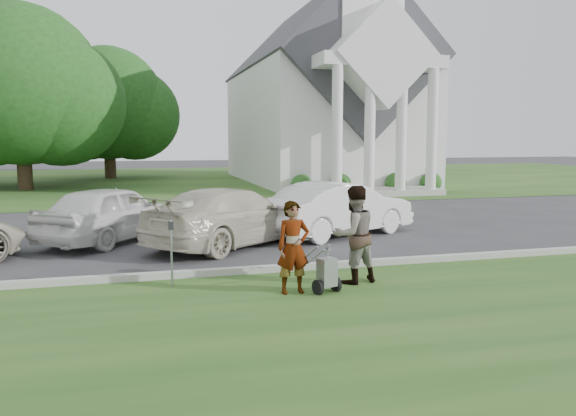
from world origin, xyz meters
name	(u,v)px	position (x,y,z in m)	size (l,w,h in m)	color
ground	(260,280)	(0.00, 0.00, 0.00)	(120.00, 120.00, 0.00)	#333335
grass_strip	(304,331)	(0.00, -3.00, 0.01)	(80.00, 7.00, 0.01)	#1E4919
church_lawn	(173,180)	(0.00, 27.00, 0.01)	(80.00, 30.00, 0.01)	#1E4919
curb	(254,270)	(0.00, 0.55, 0.07)	(80.00, 0.18, 0.15)	#9E9E93
church	(322,86)	(9.00, 23.11, 5.94)	(9.19, 19.00, 24.10)	white
tree_left	(20,92)	(-8.01, 21.99, 5.11)	(10.63, 8.40, 9.71)	#332316
tree_back	(108,109)	(-4.01, 29.99, 4.73)	(9.61, 7.60, 8.89)	#332316
striping_cart	(327,273)	(0.95, -1.21, 0.37)	(0.65, 0.99, 0.86)	black
person_left	(293,248)	(0.38, -1.07, 0.82)	(0.60, 0.39, 1.64)	#999999
person_right	(354,235)	(1.68, -0.67, 0.93)	(0.90, 0.70, 1.85)	#999999
parking_meter_near	(171,245)	(-1.67, -0.07, 0.79)	(0.09, 0.08, 1.26)	#92949A
car_b	(112,213)	(-2.92, 5.12, 0.76)	(1.80, 4.47, 1.52)	silver
car_c	(232,216)	(0.08, 3.77, 0.74)	(2.08, 5.12, 1.49)	beige
car_d	(339,209)	(3.27, 4.42, 0.76)	(1.61, 4.62, 1.52)	silver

